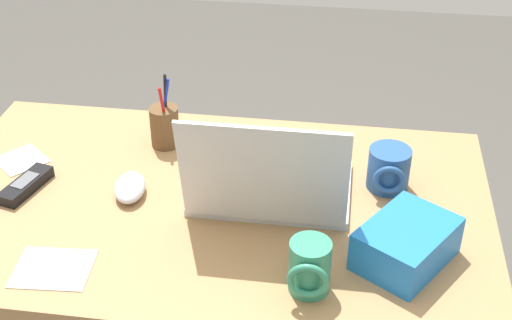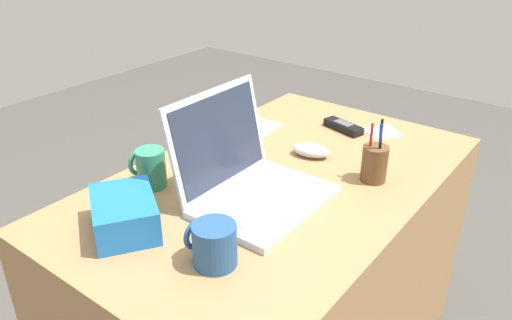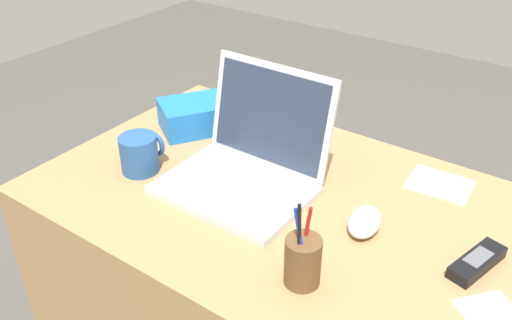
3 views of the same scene
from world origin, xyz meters
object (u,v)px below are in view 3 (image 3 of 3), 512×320
laptop (247,164)px  coffee_mug_tall (140,153)px  computer_mouse (364,223)px  pen_holder (303,260)px  coffee_mug_white (269,114)px  cordless_phone (477,262)px  snack_bag (196,115)px

laptop → coffee_mug_tall: bearing=-157.9°
computer_mouse → pen_holder: (-0.02, -0.20, 0.03)m
pen_holder → coffee_mug_white: bearing=130.1°
pen_holder → cordless_phone: bearing=41.9°
coffee_mug_white → snack_bag: size_ratio=0.55×
coffee_mug_white → cordless_phone: coffee_mug_white is taller
laptop → pen_holder: laptop is taller
pen_holder → snack_bag: pen_holder is taller
coffee_mug_white → pen_holder: size_ratio=0.57×
cordless_phone → laptop: bearing=-177.4°
cordless_phone → snack_bag: bearing=171.8°
laptop → snack_bag: (-0.27, 0.14, -0.01)m
coffee_mug_white → cordless_phone: size_ratio=0.70×
coffee_mug_tall → snack_bag: coffee_mug_tall is taller
cordless_phone → pen_holder: 0.33m
computer_mouse → coffee_mug_tall: 0.54m
laptop → coffee_mug_tall: 0.26m
coffee_mug_white → snack_bag: 0.20m
laptop → computer_mouse: laptop is taller
cordless_phone → coffee_mug_white: bearing=160.6°
coffee_mug_tall → pen_holder: (0.51, -0.10, 0.00)m
computer_mouse → snack_bag: 0.58m
laptop → cordless_phone: bearing=2.6°
cordless_phone → pen_holder: (-0.25, -0.22, 0.04)m
laptop → coffee_mug_white: size_ratio=3.25×
snack_bag → computer_mouse: bearing=-13.4°
laptop → coffee_mug_white: laptop is taller
cordless_phone → computer_mouse: bearing=-174.6°
coffee_mug_white → cordless_phone: (0.62, -0.22, -0.04)m
cordless_phone → pen_holder: size_ratio=0.81×
coffee_mug_tall → cordless_phone: 0.77m
snack_bag → cordless_phone: bearing=-8.2°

